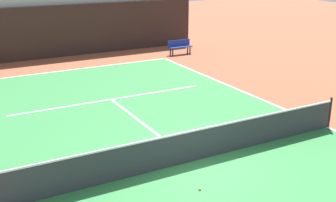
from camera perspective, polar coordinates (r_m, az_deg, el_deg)
name	(u,v)px	position (r m, az deg, el deg)	size (l,w,h in m)	color
ground_plane	(192,161)	(12.47, 3.26, -8.03)	(80.00, 80.00, 0.00)	brown
court_surface	(192,161)	(12.47, 3.26, -8.01)	(11.00, 24.00, 0.01)	#2D7238
baseline_far	(72,70)	(22.89, -12.63, 4.08)	(11.00, 0.10, 0.00)	white
sideline_right	(327,127)	(15.80, 20.38, -3.27)	(0.10, 24.00, 0.00)	white
service_line_far	(111,99)	(17.81, -7.57, 0.22)	(8.26, 0.10, 0.00)	white
centre_service_line	(145,125)	(15.04, -3.14, -3.17)	(0.10, 6.40, 0.00)	white
back_wall	(53,32)	(25.85, -15.04, 8.88)	(18.05, 0.30, 2.97)	black
stands_tier_lower	(47,24)	(27.11, -15.80, 9.81)	(18.05, 2.40, 3.50)	#9E9E99
stands_tier_upper	(37,13)	(29.38, -16.98, 11.17)	(18.05, 2.40, 4.34)	#9E9E99
tennis_net	(193,145)	(12.25, 3.31, -5.91)	(11.08, 0.08, 1.07)	black
player_bench	(180,46)	(25.98, 1.57, 7.36)	(1.50, 0.40, 0.85)	navy
tennis_ball_0	(200,189)	(11.05, 4.25, -11.57)	(0.07, 0.07, 0.07)	#CCE033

